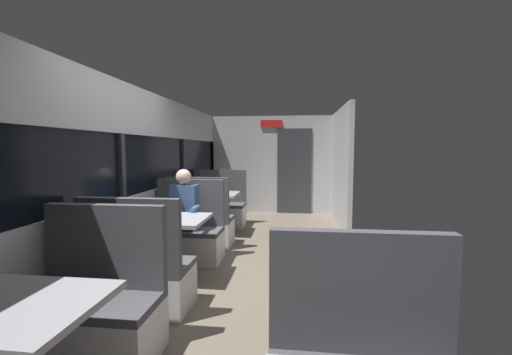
% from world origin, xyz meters
% --- Properties ---
extents(ground_plane, '(3.30, 9.20, 0.02)m').
position_xyz_m(ground_plane, '(0.00, 0.00, -0.01)').
color(ground_plane, '#665B4C').
extents(carriage_window_panel_left, '(0.09, 8.48, 2.30)m').
position_xyz_m(carriage_window_panel_left, '(-1.45, 0.00, 1.11)').
color(carriage_window_panel_left, '#B2B2B7').
rests_on(carriage_window_panel_left, ground_plane).
extents(carriage_end_bulkhead, '(2.90, 0.11, 2.30)m').
position_xyz_m(carriage_end_bulkhead, '(0.06, 4.19, 1.14)').
color(carriage_end_bulkhead, '#B2B2B7').
rests_on(carriage_end_bulkhead, ground_plane).
extents(carriage_aisle_panel_right, '(0.08, 2.40, 2.30)m').
position_xyz_m(carriage_aisle_panel_right, '(1.45, 3.00, 1.15)').
color(carriage_aisle_panel_right, '#B2B2B7').
rests_on(carriage_aisle_panel_right, ground_plane).
extents(dining_table_near_window, '(0.90, 0.70, 0.74)m').
position_xyz_m(dining_table_near_window, '(-0.89, -2.09, 0.64)').
color(dining_table_near_window, '#9E9EA3').
rests_on(dining_table_near_window, ground_plane).
extents(bench_near_window_facing_entry, '(0.95, 0.50, 1.10)m').
position_xyz_m(bench_near_window_facing_entry, '(-0.89, -1.39, 0.33)').
color(bench_near_window_facing_entry, silver).
rests_on(bench_near_window_facing_entry, ground_plane).
extents(dining_table_mid_window, '(0.90, 0.70, 0.74)m').
position_xyz_m(dining_table_mid_window, '(-0.89, -0.02, 0.64)').
color(dining_table_mid_window, '#9E9EA3').
rests_on(dining_table_mid_window, ground_plane).
extents(bench_mid_window_facing_end, '(0.95, 0.50, 1.10)m').
position_xyz_m(bench_mid_window_facing_end, '(-0.89, -0.72, 0.33)').
color(bench_mid_window_facing_end, silver).
rests_on(bench_mid_window_facing_end, ground_plane).
extents(bench_mid_window_facing_entry, '(0.95, 0.50, 1.10)m').
position_xyz_m(bench_mid_window_facing_entry, '(-0.89, 0.68, 0.33)').
color(bench_mid_window_facing_entry, silver).
rests_on(bench_mid_window_facing_entry, ground_plane).
extents(dining_table_far_window, '(0.90, 0.70, 0.74)m').
position_xyz_m(dining_table_far_window, '(-0.89, 2.06, 0.64)').
color(dining_table_far_window, '#9E9EA3').
rests_on(dining_table_far_window, ground_plane).
extents(bench_far_window_facing_end, '(0.95, 0.50, 1.10)m').
position_xyz_m(bench_far_window_facing_end, '(-0.89, 1.36, 0.33)').
color(bench_far_window_facing_end, silver).
rests_on(bench_far_window_facing_end, ground_plane).
extents(bench_far_window_facing_entry, '(0.95, 0.50, 1.10)m').
position_xyz_m(bench_far_window_facing_entry, '(-0.89, 2.76, 0.33)').
color(bench_far_window_facing_entry, silver).
rests_on(bench_far_window_facing_entry, ground_plane).
extents(seated_passenger, '(0.47, 0.55, 1.26)m').
position_xyz_m(seated_passenger, '(-0.89, 0.61, 0.54)').
color(seated_passenger, '#26262D').
rests_on(seated_passenger, ground_plane).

